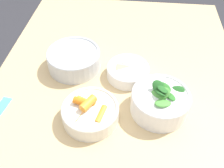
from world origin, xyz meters
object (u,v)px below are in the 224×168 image
at_px(bowl_carrots, 90,112).
at_px(bowl_cookies, 128,71).
at_px(bowl_greens, 160,100).
at_px(bowl_beans_hotdog, 74,60).

xyz_separation_m(bowl_carrots, bowl_cookies, (0.19, -0.09, -0.01)).
bearing_deg(bowl_greens, bowl_carrots, 106.14).
height_order(bowl_carrots, bowl_greens, bowl_greens).
bearing_deg(bowl_beans_hotdog, bowl_cookies, -98.47).
height_order(bowl_carrots, bowl_cookies, bowl_carrots).
relative_size(bowl_greens, bowl_beans_hotdog, 0.93).
distance_m(bowl_greens, bowl_cookies, 0.16).
bearing_deg(bowl_cookies, bowl_beans_hotdog, 81.53).
relative_size(bowl_carrots, bowl_greens, 0.96).
xyz_separation_m(bowl_greens, bowl_cookies, (0.13, 0.10, -0.02)).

